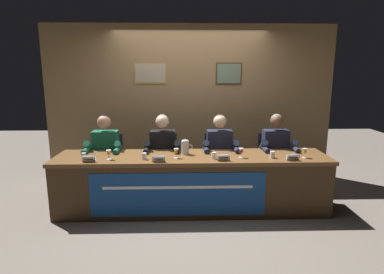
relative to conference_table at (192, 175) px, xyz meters
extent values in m
plane|color=#70665B|center=(0.01, 0.11, -0.51)|extent=(12.00, 12.00, 0.00)
cube|color=#937047|center=(0.01, 1.45, 0.79)|extent=(4.80, 0.12, 2.60)
cube|color=tan|center=(-0.64, 1.38, 1.29)|extent=(0.52, 0.02, 0.33)
cube|color=tan|center=(-0.64, 1.37, 1.29)|extent=(0.48, 0.01, 0.29)
cube|color=#4C3319|center=(0.65, 1.38, 1.29)|extent=(0.43, 0.02, 0.35)
cube|color=slate|center=(0.65, 1.37, 1.29)|extent=(0.39, 0.01, 0.31)
cube|color=brown|center=(0.01, 0.11, 0.21)|extent=(3.60, 0.74, 0.05)
cube|color=#402A16|center=(0.01, -0.24, -0.16)|extent=(3.54, 0.04, 0.70)
cube|color=#402A16|center=(-1.74, 0.11, -0.16)|extent=(0.08, 0.66, 0.70)
cube|color=#402A16|center=(1.75, 0.11, -0.16)|extent=(0.08, 0.66, 0.70)
cube|color=#19478C|center=(-0.18, -0.26, -0.16)|extent=(2.17, 0.01, 0.56)
cube|color=white|center=(-0.18, -0.26, -0.07)|extent=(1.84, 0.00, 0.04)
cylinder|color=black|center=(-1.23, 0.59, -0.50)|extent=(0.44, 0.44, 0.02)
cylinder|color=black|center=(-1.23, 0.59, -0.28)|extent=(0.05, 0.05, 0.42)
cube|color=#232328|center=(-1.23, 0.59, -0.05)|extent=(0.44, 0.44, 0.03)
cube|color=#232328|center=(-1.23, 0.79, 0.18)|extent=(0.40, 0.05, 0.44)
cylinder|color=black|center=(-1.33, 0.24, -0.28)|extent=(0.10, 0.10, 0.48)
cylinder|color=black|center=(-1.13, 0.24, -0.28)|extent=(0.10, 0.10, 0.48)
cylinder|color=black|center=(-1.33, 0.39, 0.01)|extent=(0.13, 0.34, 0.13)
cylinder|color=black|center=(-1.13, 0.39, 0.01)|extent=(0.13, 0.34, 0.13)
cube|color=#196047|center=(-1.23, 0.56, 0.25)|extent=(0.36, 0.20, 0.48)
sphere|color=tan|center=(-1.23, 0.54, 0.63)|extent=(0.19, 0.19, 0.19)
sphere|color=black|center=(-1.23, 0.55, 0.64)|extent=(0.17, 0.17, 0.17)
cylinder|color=#196047|center=(-1.44, 0.46, 0.27)|extent=(0.09, 0.30, 0.25)
cylinder|color=#196047|center=(-1.02, 0.46, 0.27)|extent=(0.09, 0.30, 0.25)
cylinder|color=#196047|center=(-1.44, 0.30, 0.27)|extent=(0.07, 0.24, 0.07)
cylinder|color=#196047|center=(-1.02, 0.30, 0.27)|extent=(0.07, 0.24, 0.07)
cube|color=white|center=(-1.27, -0.17, 0.28)|extent=(0.16, 0.03, 0.08)
cube|color=white|center=(-1.27, -0.14, 0.28)|extent=(0.16, 0.03, 0.08)
cube|color=black|center=(-1.27, -0.17, 0.28)|extent=(0.11, 0.01, 0.01)
cylinder|color=white|center=(-1.05, -0.05, 0.24)|extent=(0.06, 0.06, 0.00)
cylinder|color=white|center=(-1.05, -0.05, 0.27)|extent=(0.01, 0.01, 0.05)
cone|color=white|center=(-1.05, -0.05, 0.33)|extent=(0.06, 0.06, 0.06)
cylinder|color=orange|center=(-1.05, -0.05, 0.32)|extent=(0.04, 0.04, 0.04)
cylinder|color=silver|center=(-1.37, -0.04, 0.28)|extent=(0.06, 0.06, 0.08)
cylinder|color=silver|center=(-1.37, -0.04, 0.26)|extent=(0.05, 0.05, 0.05)
cylinder|color=black|center=(-0.41, 0.59, -0.50)|extent=(0.44, 0.44, 0.02)
cylinder|color=black|center=(-0.41, 0.59, -0.28)|extent=(0.05, 0.05, 0.42)
cube|color=#232328|center=(-0.41, 0.59, -0.05)|extent=(0.44, 0.44, 0.03)
cube|color=#232328|center=(-0.41, 0.79, 0.18)|extent=(0.40, 0.05, 0.44)
cylinder|color=black|center=(-0.51, 0.24, -0.28)|extent=(0.10, 0.10, 0.48)
cylinder|color=black|center=(-0.31, 0.24, -0.28)|extent=(0.10, 0.10, 0.48)
cylinder|color=black|center=(-0.51, 0.39, 0.01)|extent=(0.13, 0.34, 0.13)
cylinder|color=black|center=(-0.31, 0.39, 0.01)|extent=(0.13, 0.34, 0.13)
cube|color=black|center=(-0.41, 0.56, 0.25)|extent=(0.36, 0.20, 0.48)
sphere|color=beige|center=(-0.41, 0.54, 0.63)|extent=(0.19, 0.19, 0.19)
sphere|color=gray|center=(-0.41, 0.55, 0.64)|extent=(0.17, 0.17, 0.17)
cylinder|color=black|center=(-0.62, 0.46, 0.27)|extent=(0.09, 0.30, 0.25)
cylinder|color=black|center=(-0.20, 0.46, 0.27)|extent=(0.09, 0.30, 0.25)
cylinder|color=black|center=(-0.62, 0.30, 0.27)|extent=(0.07, 0.24, 0.07)
cylinder|color=black|center=(-0.20, 0.30, 0.27)|extent=(0.07, 0.24, 0.07)
cube|color=white|center=(-0.41, -0.19, 0.28)|extent=(0.16, 0.03, 0.08)
cube|color=white|center=(-0.41, -0.16, 0.28)|extent=(0.16, 0.03, 0.08)
cube|color=black|center=(-0.41, -0.20, 0.28)|extent=(0.11, 0.01, 0.01)
cylinder|color=white|center=(-0.20, 0.00, 0.24)|extent=(0.06, 0.06, 0.00)
cylinder|color=white|center=(-0.20, 0.00, 0.27)|extent=(0.01, 0.01, 0.05)
cone|color=white|center=(-0.20, 0.00, 0.33)|extent=(0.06, 0.06, 0.06)
cylinder|color=orange|center=(-0.20, 0.00, 0.32)|extent=(0.04, 0.04, 0.04)
cylinder|color=silver|center=(-0.60, -0.06, 0.28)|extent=(0.06, 0.06, 0.08)
cylinder|color=silver|center=(-0.60, -0.06, 0.26)|extent=(0.05, 0.05, 0.05)
cylinder|color=black|center=(0.42, 0.59, -0.50)|extent=(0.44, 0.44, 0.02)
cylinder|color=black|center=(0.42, 0.59, -0.28)|extent=(0.05, 0.05, 0.42)
cube|color=#232328|center=(0.42, 0.59, -0.05)|extent=(0.44, 0.44, 0.03)
cube|color=#232328|center=(0.42, 0.79, 0.18)|extent=(0.40, 0.05, 0.44)
cylinder|color=black|center=(0.32, 0.24, -0.28)|extent=(0.10, 0.10, 0.48)
cylinder|color=black|center=(0.52, 0.24, -0.28)|extent=(0.10, 0.10, 0.48)
cylinder|color=black|center=(0.32, 0.39, 0.01)|extent=(0.13, 0.34, 0.13)
cylinder|color=black|center=(0.52, 0.39, 0.01)|extent=(0.13, 0.34, 0.13)
cube|color=#1E2338|center=(0.42, 0.56, 0.25)|extent=(0.36, 0.20, 0.48)
sphere|color=beige|center=(0.42, 0.54, 0.63)|extent=(0.19, 0.19, 0.19)
sphere|color=#331E0F|center=(0.42, 0.55, 0.64)|extent=(0.17, 0.17, 0.17)
cylinder|color=#1E2338|center=(0.21, 0.46, 0.27)|extent=(0.09, 0.30, 0.25)
cylinder|color=#1E2338|center=(0.63, 0.46, 0.27)|extent=(0.09, 0.30, 0.25)
cylinder|color=#1E2338|center=(0.21, 0.30, 0.27)|extent=(0.07, 0.24, 0.07)
cylinder|color=#1E2338|center=(0.63, 0.30, 0.27)|extent=(0.07, 0.24, 0.07)
cube|color=white|center=(0.39, -0.16, 0.28)|extent=(0.16, 0.03, 0.08)
cube|color=white|center=(0.39, -0.13, 0.28)|extent=(0.16, 0.03, 0.08)
cube|color=black|center=(0.39, -0.16, 0.28)|extent=(0.11, 0.01, 0.01)
cylinder|color=white|center=(0.63, -0.01, 0.24)|extent=(0.06, 0.06, 0.00)
cylinder|color=white|center=(0.63, -0.01, 0.27)|extent=(0.01, 0.01, 0.05)
cone|color=white|center=(0.63, -0.01, 0.33)|extent=(0.06, 0.06, 0.06)
cylinder|color=#B21E2D|center=(0.63, -0.01, 0.32)|extent=(0.04, 0.04, 0.04)
cylinder|color=silver|center=(0.28, -0.06, 0.28)|extent=(0.06, 0.06, 0.08)
cylinder|color=silver|center=(0.28, -0.06, 0.26)|extent=(0.05, 0.05, 0.05)
cylinder|color=black|center=(1.24, 0.59, -0.50)|extent=(0.44, 0.44, 0.02)
cylinder|color=black|center=(1.24, 0.59, -0.28)|extent=(0.05, 0.05, 0.42)
cube|color=#232328|center=(1.24, 0.59, -0.05)|extent=(0.44, 0.44, 0.03)
cube|color=#232328|center=(1.24, 0.79, 0.18)|extent=(0.40, 0.05, 0.44)
cylinder|color=black|center=(1.14, 0.24, -0.28)|extent=(0.10, 0.10, 0.48)
cylinder|color=black|center=(1.34, 0.24, -0.28)|extent=(0.10, 0.10, 0.48)
cylinder|color=black|center=(1.14, 0.39, 0.01)|extent=(0.13, 0.34, 0.13)
cylinder|color=black|center=(1.34, 0.39, 0.01)|extent=(0.13, 0.34, 0.13)
cube|color=#1E2338|center=(1.24, 0.56, 0.25)|extent=(0.36, 0.20, 0.48)
sphere|color=brown|center=(1.24, 0.54, 0.63)|extent=(0.19, 0.19, 0.19)
sphere|color=gray|center=(1.24, 0.55, 0.64)|extent=(0.17, 0.17, 0.17)
cylinder|color=#1E2338|center=(1.03, 0.46, 0.27)|extent=(0.09, 0.30, 0.25)
cylinder|color=#1E2338|center=(1.45, 0.46, 0.27)|extent=(0.09, 0.30, 0.25)
cylinder|color=#1E2338|center=(1.03, 0.30, 0.27)|extent=(0.07, 0.24, 0.07)
cylinder|color=#1E2338|center=(1.45, 0.30, 0.27)|extent=(0.07, 0.24, 0.07)
cube|color=white|center=(1.26, -0.17, 0.28)|extent=(0.16, 0.03, 0.08)
cube|color=white|center=(1.26, -0.14, 0.28)|extent=(0.16, 0.03, 0.08)
cube|color=black|center=(1.26, -0.18, 0.28)|extent=(0.11, 0.01, 0.01)
cylinder|color=white|center=(1.45, -0.04, 0.24)|extent=(0.06, 0.06, 0.00)
cylinder|color=white|center=(1.45, -0.04, 0.27)|extent=(0.01, 0.01, 0.05)
cone|color=white|center=(1.45, -0.04, 0.33)|extent=(0.06, 0.06, 0.06)
cylinder|color=orange|center=(1.45, -0.04, 0.32)|extent=(0.04, 0.04, 0.04)
cylinder|color=silver|center=(1.03, -0.04, 0.28)|extent=(0.06, 0.06, 0.08)
cylinder|color=silver|center=(1.03, -0.04, 0.26)|extent=(0.05, 0.05, 0.05)
cylinder|color=silver|center=(-0.08, 0.19, 0.33)|extent=(0.10, 0.10, 0.18)
cylinder|color=silver|center=(-0.08, 0.19, 0.42)|extent=(0.09, 0.09, 0.01)
sphere|color=silver|center=(-0.08, 0.19, 0.44)|extent=(0.02, 0.02, 0.02)
torus|color=silver|center=(-0.02, 0.19, 0.34)|extent=(0.07, 0.01, 0.07)
camera|label=1|loc=(-0.11, -3.96, 1.33)|focal=29.81mm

